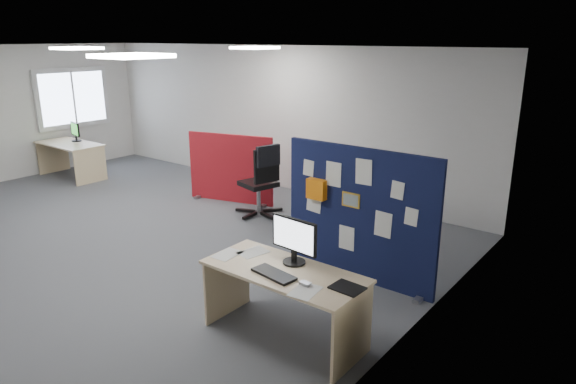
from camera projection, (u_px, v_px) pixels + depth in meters
The scene contains 17 objects.
floor at pixel (122, 236), 7.65m from camera, with size 9.00×9.00×0.00m, color #575A5F.
ceiling at pixel (103, 48), 6.87m from camera, with size 9.00×7.00×0.02m, color white.
wall_back at pixel (271, 117), 9.90m from camera, with size 9.00×0.02×2.70m, color silver.
wall_right at pixel (408, 210), 4.62m from camera, with size 0.02×7.00×2.70m, color silver.
window at pixel (73, 98), 11.32m from camera, with size 0.06×1.70×1.30m.
ceiling_lights at pixel (159, 50), 7.18m from camera, with size 4.10×4.10×0.04m.
navy_divider at pixel (358, 215), 6.08m from camera, with size 1.99×0.30×1.64m.
main_desk at pixel (287, 285), 4.94m from camera, with size 1.59×0.71×0.73m.
monitor_main at pixel (294, 239), 4.93m from camera, with size 0.53×0.22×0.46m.
keyboard at pixel (274, 274), 4.75m from camera, with size 0.45×0.18×0.03m, color black.
mouse at pixel (305, 284), 4.55m from camera, with size 0.10×0.06×0.03m, color gray.
paper_tray at pixel (347, 288), 4.50m from camera, with size 0.28×0.22×0.01m, color black.
red_divider at pixel (231, 169), 9.08m from camera, with size 1.58×0.49×1.22m.
second_desk at pixel (72, 151), 10.71m from camera, with size 1.50×0.75×0.73m.
monitor_second at pixel (75, 131), 10.75m from camera, with size 0.43×0.20×0.40m.
office_chair at pixel (263, 177), 8.28m from camera, with size 0.80×0.77×1.20m.
desk_papers at pixel (260, 265), 4.97m from camera, with size 1.32×0.68×0.00m.
Camera 1 is at (6.33, -4.11, 2.85)m, focal length 32.00 mm.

